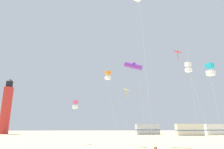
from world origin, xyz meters
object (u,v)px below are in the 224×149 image
(kite_diamond_gold, at_px, (126,91))
(kite_tube_violet, at_px, (133,66))
(kite_diamond_scarlet, at_px, (179,56))
(rv_van_silver, at_px, (147,129))
(rv_van_white, at_px, (217,129))
(kite_box_orange, at_px, (108,75))
(lighthouse_distant, at_px, (6,107))
(kite_box_white, at_px, (188,67))
(kite_box_cyan, at_px, (210,70))
(kite_box_rainbow, at_px, (75,105))
(rv_van_cream, at_px, (189,130))

(kite_diamond_gold, height_order, kite_tube_violet, kite_tube_violet)
(kite_diamond_scarlet, xyz_separation_m, rv_van_silver, (2.84, 31.74, -9.87))
(rv_van_white, bearing_deg, kite_diamond_gold, -136.44)
(kite_box_orange, xyz_separation_m, rv_van_white, (29.85, 26.18, -7.53))
(lighthouse_distant, relative_size, rv_van_silver, 2.54)
(kite_box_white, bearing_deg, rv_van_white, 55.98)
(kite_box_cyan, xyz_separation_m, kite_box_rainbow, (-13.80, 11.49, -2.16))
(kite_box_white, height_order, kite_box_rainbow, kite_box_white)
(kite_box_rainbow, bearing_deg, lighthouse_distant, 126.35)
(kite_box_white, bearing_deg, kite_box_cyan, -91.37)
(lighthouse_distant, distance_m, rv_van_cream, 52.71)
(lighthouse_distant, bearing_deg, kite_box_orange, -51.16)
(kite_tube_violet, height_order, rv_van_white, kite_tube_violet)
(rv_van_white, bearing_deg, kite_tube_violet, -131.42)
(rv_van_white, bearing_deg, kite_box_rainbow, -142.63)
(kite_box_cyan, bearing_deg, kite_box_orange, 136.56)
(kite_diamond_scarlet, distance_m, rv_van_cream, 29.39)
(kite_tube_violet, xyz_separation_m, rv_van_cream, (17.61, 23.90, -8.74))
(rv_van_white, bearing_deg, rv_van_silver, 171.49)
(kite_box_white, distance_m, rv_van_cream, 30.63)
(rv_van_silver, bearing_deg, kite_box_cyan, -98.97)
(kite_tube_violet, bearing_deg, rv_van_silver, 74.02)
(kite_box_white, bearing_deg, lighthouse_distant, 133.61)
(kite_diamond_scarlet, xyz_separation_m, lighthouse_distant, (-38.84, 38.62, -3.43))
(kite_tube_violet, bearing_deg, rv_van_white, 45.52)
(kite_box_orange, height_order, kite_diamond_gold, kite_box_orange)
(kite_box_cyan, height_order, kite_box_rainbow, kite_box_cyan)
(kite_diamond_gold, distance_m, kite_box_rainbow, 7.72)
(rv_van_cream, bearing_deg, kite_box_cyan, -105.75)
(kite_box_orange, xyz_separation_m, rv_van_silver, (12.15, 29.80, -7.53))
(kite_box_white, relative_size, lighthouse_distant, 0.57)
(kite_box_orange, height_order, rv_van_cream, kite_box_orange)
(kite_tube_violet, bearing_deg, lighthouse_distant, 131.34)
(kite_box_cyan, xyz_separation_m, kite_diamond_scarlet, (0.05, 6.83, 3.88))
(kite_tube_violet, xyz_separation_m, lighthouse_distant, (-32.93, 37.43, -2.29))
(kite_diamond_gold, xyz_separation_m, kite_tube_violet, (0.51, -3.90, 2.82))
(kite_box_rainbow, bearing_deg, kite_diamond_gold, 3.35)
(kite_diamond_scarlet, bearing_deg, kite_box_cyan, -90.44)
(rv_van_silver, bearing_deg, rv_van_cream, -41.61)
(kite_box_white, distance_m, kite_tube_violet, 6.97)
(kite_box_orange, relative_size, kite_tube_violet, 0.88)
(kite_box_orange, bearing_deg, kite_box_cyan, -43.44)
(kite_diamond_gold, height_order, rv_van_silver, kite_diamond_gold)
(kite_diamond_gold, relative_size, kite_box_rainbow, 1.34)
(rv_van_white, bearing_deg, kite_box_cyan, -117.44)
(kite_tube_violet, bearing_deg, kite_box_orange, 167.58)
(lighthouse_distant, xyz_separation_m, rv_van_cream, (50.54, -13.53, -6.45))
(rv_van_cream, distance_m, rv_van_white, 9.35)
(kite_box_rainbow, relative_size, rv_van_silver, 0.88)
(kite_diamond_gold, bearing_deg, rv_van_white, 40.51)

